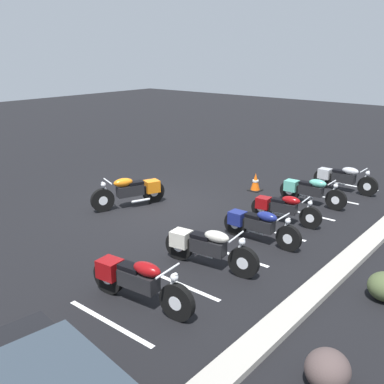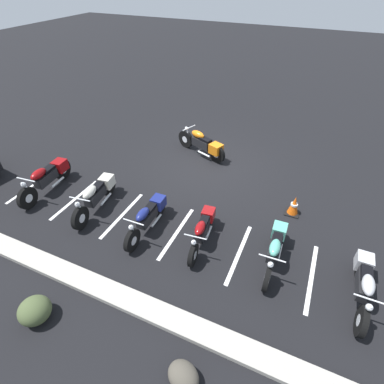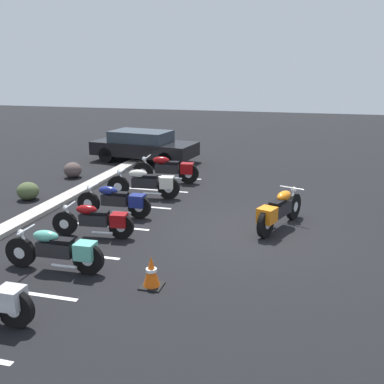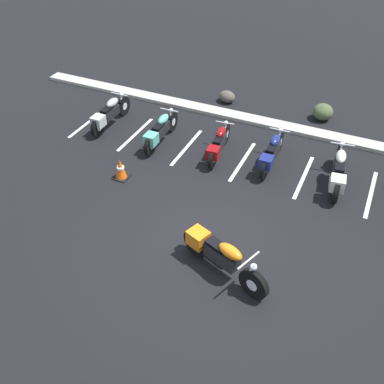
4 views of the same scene
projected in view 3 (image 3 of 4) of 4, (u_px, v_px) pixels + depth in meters
name	position (u px, v px, depth m)	size (l,w,h in m)	color
ground	(253.00, 233.00, 10.85)	(60.00, 60.00, 0.00)	black
motorcycle_orange_featured	(279.00, 210.00, 10.99)	(2.19, 1.04, 0.90)	black
parked_bike_1	(58.00, 250.00, 8.72)	(0.59, 2.09, 0.82)	black
parked_bike_2	(97.00, 220.00, 10.47)	(0.58, 1.98, 0.78)	black
parked_bike_3	(117.00, 201.00, 11.92)	(0.58, 2.08, 0.82)	black
parked_bike_4	(147.00, 183.00, 13.58)	(0.70, 2.23, 0.88)	black
parked_bike_5	(169.00, 169.00, 15.40)	(0.66, 2.30, 0.90)	black
car_black	(144.00, 145.00, 18.80)	(2.35, 4.50, 1.29)	black
concrete_curb	(40.00, 211.00, 12.29)	(18.00, 0.50, 0.12)	#A8A399
landscape_rock_0	(28.00, 191.00, 13.48)	(0.65, 0.65, 0.54)	#485432
landscape_rock_2	(73.00, 170.00, 16.17)	(0.63, 0.67, 0.55)	#4E403D
traffic_cone	(151.00, 273.00, 8.12)	(0.40, 0.40, 0.60)	black
stall_line_1	(24.00, 293.00, 7.98)	(0.10, 2.10, 0.00)	white
stall_line_2	(74.00, 254.00, 9.63)	(0.10, 2.10, 0.00)	white
stall_line_3	(110.00, 226.00, 11.28)	(0.10, 2.10, 0.00)	white
stall_line_4	(136.00, 206.00, 12.93)	(0.10, 2.10, 0.00)	white
stall_line_5	(157.00, 190.00, 14.58)	(0.10, 2.10, 0.00)	white
stall_line_6	(173.00, 177.00, 16.23)	(0.10, 2.10, 0.00)	white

